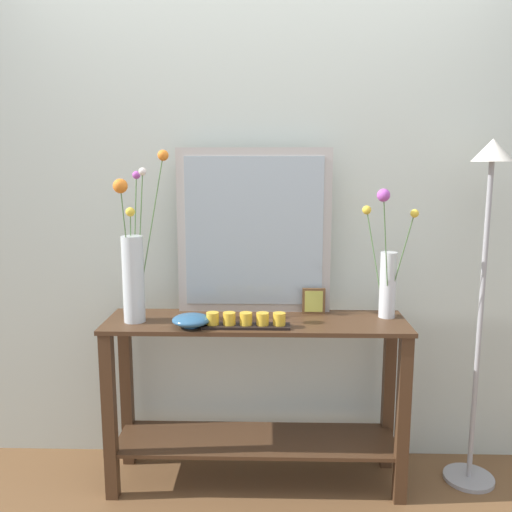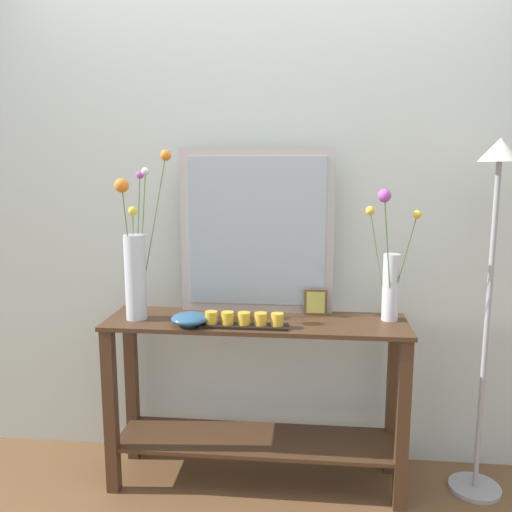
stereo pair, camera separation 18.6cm
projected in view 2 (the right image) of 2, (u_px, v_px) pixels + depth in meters
The scene contains 10 objects.
ground_plane at pixel (256, 482), 2.64m from camera, with size 7.00×6.00×0.02m, color brown.
wall_back at pixel (262, 200), 2.71m from camera, with size 6.40×0.08×2.70m, color beige.
console_table at pixel (256, 385), 2.55m from camera, with size 1.40×0.38×0.81m.
mirror_leaning at pixel (257, 231), 2.59m from camera, with size 0.74×0.03×0.79m.
tall_vase_left at pixel (136, 265), 2.48m from camera, with size 0.21×0.22×0.78m.
vase_right at pixel (390, 275), 2.46m from camera, with size 0.23×0.23×0.61m.
candle_tray at pixel (244, 321), 2.39m from camera, with size 0.39×0.09×0.07m.
picture_frame_small at pixel (316, 302), 2.57m from camera, with size 0.11×0.01×0.13m.
decorative_bowl at pixel (190, 319), 2.41m from camera, with size 0.17×0.17×0.06m.
floor_lamp at pixel (492, 260), 2.37m from camera, with size 0.24×0.24×1.64m.
Camera 2 is at (0.25, -2.40, 1.53)m, focal length 37.79 mm.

